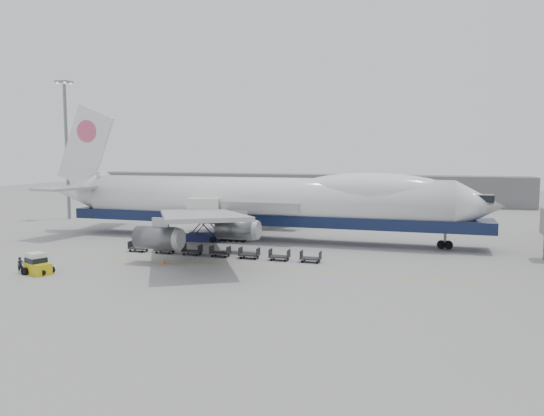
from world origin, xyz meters
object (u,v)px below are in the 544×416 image
(airliner, at_px, (266,201))
(catering_truck, at_px, (204,217))
(ground_worker, at_px, (20,265))
(baggage_tug, at_px, (37,265))

(airliner, relative_size, catering_truck, 11.06)
(airliner, height_order, ground_worker, airliner)
(catering_truck, relative_size, ground_worker, 3.60)
(airliner, distance_m, ground_worker, 33.05)
(catering_truck, bearing_deg, airliner, 14.43)
(airliner, bearing_deg, baggage_tug, -120.14)
(baggage_tug, height_order, ground_worker, baggage_tug)
(catering_truck, relative_size, baggage_tug, 1.80)
(baggage_tug, xyz_separation_m, ground_worker, (-1.88, -0.25, -0.13))
(baggage_tug, distance_m, ground_worker, 1.90)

